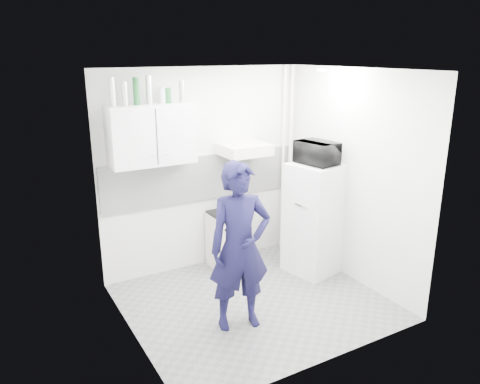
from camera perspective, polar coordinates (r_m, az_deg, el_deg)
floor at (r=5.55m, az=1.71°, el=-13.23°), size 2.80×2.80×0.00m
ceiling at (r=4.81m, az=1.98°, el=14.69°), size 2.80×2.80×0.00m
wall_back at (r=6.09m, az=-4.34°, el=2.71°), size 2.80×0.00×2.80m
wall_left at (r=4.49m, az=-13.60°, el=-2.89°), size 0.00×2.60×2.60m
wall_right at (r=5.86m, az=13.60°, el=1.72°), size 0.00×2.60×2.60m
person at (r=4.75m, az=-0.02°, el=-6.72°), size 0.72×0.55×1.76m
stove at (r=6.25m, az=-1.49°, el=-5.90°), size 0.45×0.45×0.73m
fridge at (r=6.07m, az=9.02°, el=-3.21°), size 0.71×0.71×1.44m
stove_top at (r=6.12m, az=-1.52°, el=-2.65°), size 0.44×0.44×0.03m
saucepan at (r=6.17m, az=-0.96°, el=-1.81°), size 0.20×0.20×0.11m
microwave at (r=5.84m, az=9.40°, el=4.74°), size 0.56×0.42×0.28m
bottle_a at (r=5.35m, az=-15.32°, el=11.71°), size 0.07×0.07×0.31m
bottle_b at (r=5.39m, az=-13.87°, el=11.58°), size 0.07×0.07×0.26m
bottle_c at (r=5.43m, az=-12.54°, el=11.93°), size 0.07×0.07×0.30m
bottle_d at (r=5.47m, az=-11.06°, el=12.12°), size 0.07×0.07×0.32m
canister_a at (r=5.53m, az=-9.44°, el=11.60°), size 0.08×0.08×0.19m
canister_b at (r=5.55m, az=-8.87°, el=11.57°), size 0.09×0.09×0.18m
bottle_e at (r=5.62m, az=-7.11°, el=12.08°), size 0.06×0.06×0.25m
upper_cabinet at (r=5.54m, az=-10.74°, el=6.88°), size 1.00×0.35×0.70m
range_hood at (r=6.01m, az=0.52°, el=5.23°), size 0.60×0.50×0.14m
backsplash at (r=6.10m, az=-4.26°, el=1.77°), size 2.74×0.03×0.60m
pipe_a at (r=6.67m, az=6.11°, el=3.91°), size 0.05×0.05×2.60m
pipe_b at (r=6.60m, az=5.26°, el=3.80°), size 0.04×0.04×2.60m
ceiling_spot_fixture at (r=5.55m, az=9.95°, el=14.43°), size 0.10×0.10×0.02m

